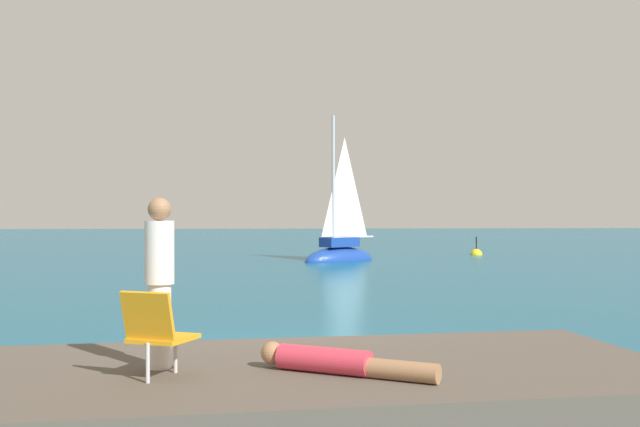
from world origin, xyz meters
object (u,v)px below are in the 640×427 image
object	(u,v)px
person_sunbather	(337,362)
marker_buoy	(476,255)
beach_chair	(157,330)
sailboat_near	(340,253)
person_standing	(159,277)

from	to	relation	value
person_sunbather	marker_buoy	xyz separation A→B (m)	(9.27, 29.83, -0.72)
beach_chair	marker_buoy	bearing A→B (deg)	3.94
person_sunbather	beach_chair	world-z (taller)	beach_chair
sailboat_near	person_sunbather	world-z (taller)	sailboat_near
beach_chair	marker_buoy	world-z (taller)	beach_chair
person_sunbather	marker_buoy	size ratio (longest dim) A/B	1.39
person_sunbather	person_standing	distance (m)	1.86
person_standing	marker_buoy	size ratio (longest dim) A/B	1.43
person_standing	marker_buoy	world-z (taller)	person_standing
person_sunbather	person_standing	bearing A→B (deg)	-162.70
sailboat_near	person_standing	distance (m)	25.54
sailboat_near	beach_chair	bearing A→B (deg)	47.25
sailboat_near	person_sunbather	distance (m)	25.69
person_standing	marker_buoy	bearing A→B (deg)	73.06
beach_chair	person_standing	bearing A→B (deg)	28.74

